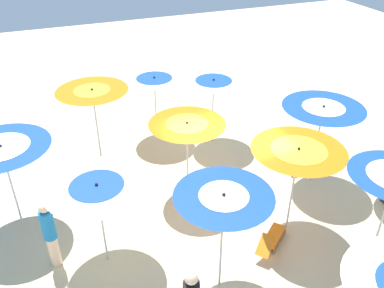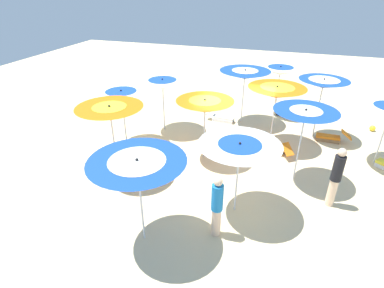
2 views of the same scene
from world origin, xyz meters
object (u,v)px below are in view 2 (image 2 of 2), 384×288
beach_umbrella_2 (138,168)px  beach_umbrella_8 (305,116)px  lounger_1 (279,148)px  beach_umbrella_5 (239,149)px  lounger_2 (331,137)px  beach_umbrella_3 (163,84)px  beach_umbrella_6 (245,75)px  beach_umbrella_7 (277,92)px  beach_ball (372,128)px  beachgoer_1 (217,206)px  beach_umbrella_0 (121,95)px  lounger_0 (221,117)px  beach_umbrella_10 (323,84)px  beach_umbrella_4 (205,106)px  lounger_4 (288,111)px  beach_umbrella_1 (110,111)px  beach_umbrella_9 (280,71)px  beachgoer_0 (336,176)px

beach_umbrella_2 → beach_umbrella_8: (3.95, -3.58, 0.12)m
lounger_1 → beach_umbrella_8: bearing=161.3°
beach_umbrella_5 → lounger_2: beach_umbrella_5 is taller
beach_umbrella_5 → beach_umbrella_8: bearing=-36.5°
beach_umbrella_3 → beach_umbrella_6: size_ratio=0.93×
beach_umbrella_3 → beach_umbrella_7: 4.59m
beach_umbrella_2 → lounger_1: beach_umbrella_2 is taller
beach_ball → beach_umbrella_6: bearing=97.8°
lounger_2 → beachgoer_1: size_ratio=0.75×
beach_umbrella_7 → beach_umbrella_0: bearing=107.2°
lounger_0 → beach_umbrella_10: bearing=-0.3°
beach_umbrella_3 → beachgoer_1: size_ratio=1.29×
beach_umbrella_2 → beach_umbrella_10: size_ratio=0.95×
beach_umbrella_6 → beach_umbrella_10: size_ratio=0.98×
beach_umbrella_3 → beach_umbrella_4: (-1.77, -2.32, -0.03)m
beach_umbrella_4 → beach_umbrella_8: 3.30m
lounger_0 → lounger_1: 3.53m
beach_umbrella_3 → beach_umbrella_8: 6.02m
beach_umbrella_7 → beach_umbrella_10: 2.04m
lounger_2 → beach_ball: bearing=-137.4°
beach_umbrella_6 → lounger_4: bearing=-54.9°
beach_ball → beach_umbrella_5: bearing=145.8°
beach_umbrella_1 → beach_ball: bearing=-54.5°
beach_umbrella_9 → lounger_0: (-1.82, 2.31, -1.92)m
beach_umbrella_10 → lounger_2: bearing=-108.4°
beach_umbrella_8 → lounger_1: size_ratio=2.11×
lounger_0 → beach_ball: (1.01, -6.55, -0.07)m
lounger_4 → beach_umbrella_0: bearing=35.7°
beach_umbrella_9 → beach_umbrella_3: bearing=127.1°
beach_umbrella_1 → lounger_2: bearing=-56.2°
lounger_1 → beach_ball: 4.96m
beach_umbrella_3 → beach_umbrella_5: 5.94m
beach_umbrella_1 → beachgoer_1: size_ratio=1.40×
beach_umbrella_4 → lounger_0: beach_umbrella_4 is taller
beach_umbrella_0 → beach_umbrella_4: 3.31m
lounger_2 → beach_ball: 2.42m
beach_umbrella_2 → beach_umbrella_7: (6.28, -2.59, 0.01)m
beach_umbrella_9 → beach_umbrella_1: bearing=146.8°
beach_umbrella_8 → beachgoer_1: size_ratio=1.41×
lounger_2 → beach_umbrella_4: bearing=32.4°
beach_umbrella_2 → beach_umbrella_3: bearing=17.8°
lounger_0 → lounger_1: bearing=-33.6°
beach_umbrella_3 → lounger_1: (-0.59, -4.97, -1.84)m
beach_umbrella_0 → lounger_4: size_ratio=1.86×
beach_umbrella_10 → beach_ball: 3.58m
lounger_2 → beachgoer_1: bearing=65.0°
lounger_0 → beachgoer_1: size_ratio=0.77×
beach_umbrella_4 → beach_umbrella_6: beach_umbrella_6 is taller
beach_umbrella_8 → beachgoer_0: bearing=-135.4°
beach_umbrella_1 → beach_umbrella_5: bearing=-98.7°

